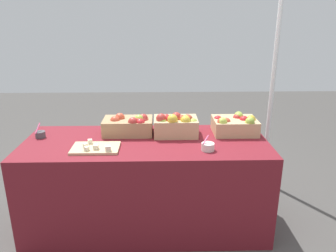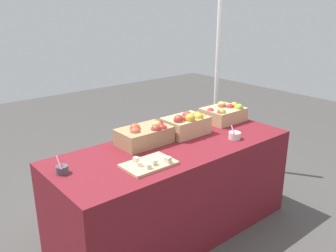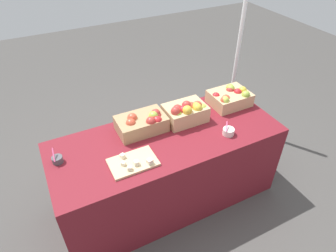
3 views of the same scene
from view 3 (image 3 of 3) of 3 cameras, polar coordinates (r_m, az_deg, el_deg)
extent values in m
plane|color=#474442|center=(2.92, -0.13, -13.24)|extent=(10.00, 10.00, 0.00)
cube|color=maroon|center=(2.64, -0.14, -8.19)|extent=(1.90, 0.76, 0.74)
cube|color=tan|center=(2.80, 11.78, 5.27)|extent=(0.35, 0.28, 0.12)
sphere|color=red|center=(2.80, 13.30, 6.34)|extent=(0.07, 0.07, 0.07)
sphere|color=#B2C64C|center=(2.65, 10.96, 4.90)|extent=(0.07, 0.07, 0.07)
sphere|color=red|center=(2.72, 9.23, 5.68)|extent=(0.07, 0.07, 0.07)
sphere|color=gold|center=(2.83, 14.23, 6.70)|extent=(0.07, 0.07, 0.07)
sphere|color=#D14C33|center=(2.70, 11.14, 5.21)|extent=(0.07, 0.07, 0.07)
sphere|color=#99B742|center=(2.76, 14.79, 5.87)|extent=(0.07, 0.07, 0.07)
sphere|color=#99B742|center=(2.82, 12.02, 7.08)|extent=(0.07, 0.07, 0.07)
sphere|color=#B2332D|center=(2.82, 11.88, 6.72)|extent=(0.07, 0.07, 0.07)
sphere|color=#99B742|center=(2.84, 11.88, 7.26)|extent=(0.07, 0.07, 0.07)
sphere|color=#D14C33|center=(2.65, 10.85, 4.87)|extent=(0.07, 0.07, 0.07)
cube|color=tan|center=(2.53, 3.34, 2.51)|extent=(0.35, 0.25, 0.14)
sphere|color=#D14C33|center=(2.51, 4.42, 3.77)|extent=(0.08, 0.08, 0.08)
sphere|color=gold|center=(2.41, 3.74, 3.04)|extent=(0.08, 0.08, 0.08)
sphere|color=#99B742|center=(2.42, 1.82, 2.16)|extent=(0.08, 0.08, 0.08)
sphere|color=#B2332D|center=(2.46, 1.85, 3.26)|extent=(0.08, 0.08, 0.08)
sphere|color=#B2332D|center=(2.48, 3.59, 4.00)|extent=(0.08, 0.08, 0.08)
sphere|color=#B2C64C|center=(2.52, 6.66, 3.47)|extent=(0.08, 0.08, 0.08)
sphere|color=red|center=(2.44, 2.98, 3.06)|extent=(0.08, 0.08, 0.08)
sphere|color=#D14C33|center=(2.51, 5.71, 3.97)|extent=(0.08, 0.08, 0.08)
sphere|color=#B2332D|center=(2.41, 1.49, 2.85)|extent=(0.08, 0.08, 0.08)
sphere|color=gold|center=(2.47, 5.70, 3.45)|extent=(0.08, 0.08, 0.08)
sphere|color=gold|center=(2.49, 5.56, 3.72)|extent=(0.08, 0.08, 0.08)
cube|color=tan|center=(2.43, -5.17, 0.44)|extent=(0.40, 0.25, 0.13)
sphere|color=#B2332D|center=(2.42, -2.38, 2.38)|extent=(0.08, 0.08, 0.08)
sphere|color=#B2332D|center=(2.42, -2.18, 1.90)|extent=(0.08, 0.08, 0.08)
sphere|color=red|center=(2.39, -2.83, 1.50)|extent=(0.08, 0.08, 0.08)
sphere|color=#99B742|center=(2.39, -2.84, 1.94)|extent=(0.08, 0.08, 0.08)
sphere|color=red|center=(2.37, -2.07, 1.00)|extent=(0.08, 0.08, 0.08)
sphere|color=#B2332D|center=(2.34, -3.34, 0.85)|extent=(0.08, 0.08, 0.08)
sphere|color=#D14C33|center=(2.35, -7.21, 0.51)|extent=(0.08, 0.08, 0.08)
sphere|color=#D14C33|center=(2.39, -6.92, 1.57)|extent=(0.08, 0.08, 0.08)
cube|color=#D1B284|center=(2.17, -6.78, -6.97)|extent=(0.34, 0.22, 0.02)
cube|color=beige|center=(2.10, -7.42, -8.09)|extent=(0.04, 0.04, 0.03)
cube|color=beige|center=(2.13, -6.14, -7.10)|extent=(0.04, 0.04, 0.03)
cube|color=beige|center=(2.13, -6.06, -7.17)|extent=(0.03, 0.03, 0.02)
cube|color=beige|center=(2.13, -3.53, -6.85)|extent=(0.05, 0.05, 0.04)
cube|color=beige|center=(2.20, -8.79, -5.74)|extent=(0.04, 0.04, 0.03)
cube|color=beige|center=(2.14, -8.61, -7.19)|extent=(0.04, 0.04, 0.03)
cylinder|color=#4C4C51|center=(2.30, -20.59, -6.10)|extent=(0.08, 0.08, 0.05)
cylinder|color=#EA598C|center=(2.27, -21.25, -5.23)|extent=(0.02, 0.09, 0.07)
cylinder|color=silver|center=(2.44, 11.60, -1.06)|extent=(0.09, 0.09, 0.05)
cylinder|color=#EA598C|center=(2.41, 11.30, -0.09)|extent=(0.06, 0.08, 0.05)
cylinder|color=white|center=(3.32, 13.51, 14.68)|extent=(0.04, 0.04, 2.04)
camera|label=1|loc=(1.34, 81.46, -27.93)|focal=35.09mm
camera|label=2|loc=(1.00, -103.49, -50.57)|focal=38.37mm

